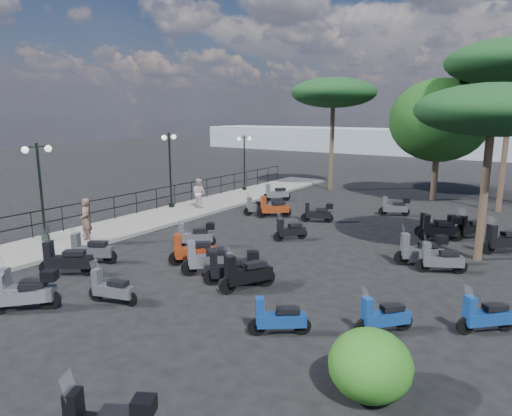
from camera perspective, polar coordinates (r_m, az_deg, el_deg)
The scene contains 38 objects.
ground at distance 17.04m, azimuth -2.27°, elevation -5.72°, with size 120.00×120.00×0.00m, color black.
sidewalk at distance 23.33m, azimuth -10.89°, elevation -0.89°, with size 3.00×30.00×0.15m, color #5E5C59.
railing at distance 23.95m, azimuth -13.52°, elevation 1.34°, with size 0.04×26.04×1.10m.
lamp_post_0 at distance 19.63m, azimuth -25.34°, elevation 2.53°, with size 0.40×1.13×3.85m.
lamp_post_1 at distance 24.58m, azimuth -10.70°, elevation 5.30°, with size 0.46×1.15×3.96m.
lamp_post_2 at distance 29.70m, azimuth -1.48°, elevation 6.14°, with size 0.54×0.99×3.54m.
woman at distance 19.12m, azimuth -20.51°, elevation -1.40°, with size 0.62×0.41×1.71m, color brown.
pedestrian_far at distance 24.45m, azimuth -7.13°, elevation 1.87°, with size 0.76×0.59×1.56m, color beige.
scooter_0 at distance 13.63m, azimuth -27.29°, elevation -9.65°, with size 1.17×1.33×1.33m.
scooter_1 at distance 15.88m, azimuth -22.65°, elevation -6.07°, with size 1.57×1.15×1.46m.
scooter_2 at distance 16.83m, azimuth -19.97°, elevation -4.98°, with size 1.53×1.02×1.37m.
scooter_3 at distance 23.16m, azimuth 0.19°, elevation 0.13°, with size 1.04×1.27×1.23m.
scooter_4 at distance 26.86m, azimuth 2.51°, elevation 1.84°, with size 1.27×1.25×1.34m.
scooter_6 at distance 13.73m, azimuth -26.70°, elevation -9.11°, with size 1.58×1.14×1.42m.
scooter_7 at distance 14.86m, azimuth -6.01°, elevation -6.40°, with size 1.37×1.40×1.47m.
scooter_8 at distance 17.77m, azimuth -7.60°, elevation -3.43°, with size 1.31×1.20×1.29m.
scooter_9 at distance 18.69m, azimuth 4.24°, elevation -2.83°, with size 0.94×1.28×1.19m.
scooter_10 at distance 22.64m, azimuth 2.18°, elevation -0.01°, with size 1.34×1.29×1.40m.
scooter_11 at distance 13.27m, azimuth -17.66°, elevation -9.64°, with size 1.47×0.63×1.19m.
scooter_12 at distance 13.94m, azimuth -2.95°, elevation -7.54°, with size 1.47×1.21×1.39m.
scooter_13 at distance 15.77m, azimuth -7.82°, elevation -5.40°, with size 1.47×1.21×1.43m.
scooter_14 at distance 21.83m, azimuth 7.72°, elevation -0.62°, with size 1.41×0.90×1.22m.
scooter_15 at distance 24.03m, azimuth 16.96°, elevation 0.13°, with size 1.44×0.87×1.24m.
scooter_17 at distance 11.02m, azimuth 2.77°, elevation -13.63°, with size 1.26×0.98×1.20m.
scooter_18 at distance 13.51m, azimuth -1.23°, elevation -8.26°, with size 1.03×1.66×1.45m.
scooter_19 at distance 16.61m, azimuth 19.99°, elevation -5.00°, with size 1.61×1.08×1.42m.
scooter_20 at distance 19.98m, azimuth 22.03°, elevation -2.42°, with size 1.60×0.93×1.36m.
scooter_21 at distance 20.45m, azimuth 21.56°, elevation -2.13°, with size 1.59×0.75×1.31m.
scooter_22 at distance 11.48m, azimuth 15.59°, elevation -12.97°, with size 1.06×1.21×1.20m.
scooter_23 at distance 12.36m, azimuth 26.74°, elevation -11.98°, with size 1.16×1.13×1.22m.
scooter_24 at distance 16.09m, azimuth 22.07°, elevation -6.02°, with size 1.49×0.90×1.29m.
scooter_25 at distance 19.23m, azimuth 28.50°, elevation -3.59°, with size 1.35×1.36×1.44m.
scooter_26 at distance 20.80m, azimuth 25.16°, elevation -2.29°, with size 0.96×1.50×1.33m.
broadleaf_tree at distance 28.76m, azimuth 21.92°, elevation 10.12°, with size 5.62×5.62×7.07m.
pine_2 at distance 30.79m, azimuth 9.65°, elevation 13.98°, with size 5.54×5.54×7.35m.
pine_3 at distance 17.42m, azimuth 27.50°, elevation 10.76°, with size 5.08×5.08×6.12m.
shrub_near at distance 9.02m, azimuth 14.08°, elevation -18.49°, with size 1.54×1.54×1.30m, color #1D5A17.
distant_hills at distance 59.01m, azimuth 24.58°, elevation 7.31°, with size 70.00×8.00×3.00m, color gray.
Camera 1 is at (9.58, -13.11, 5.17)m, focal length 32.00 mm.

